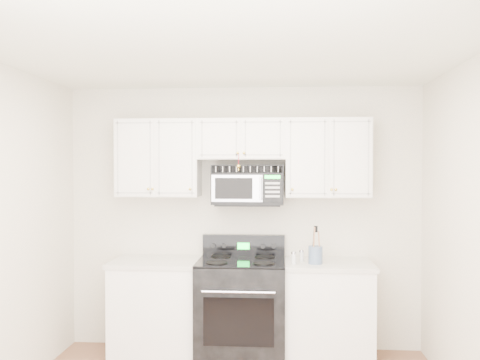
# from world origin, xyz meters

# --- Properties ---
(room) EXTENTS (3.51, 3.51, 2.61)m
(room) POSITION_xyz_m (0.00, 0.00, 1.30)
(room) COLOR brown
(room) RESTS_ON ground
(base_cabinet_left) EXTENTS (0.86, 0.65, 0.92)m
(base_cabinet_left) POSITION_xyz_m (-0.80, 1.44, 0.43)
(base_cabinet_left) COLOR silver
(base_cabinet_left) RESTS_ON ground
(base_cabinet_right) EXTENTS (0.86, 0.65, 0.92)m
(base_cabinet_right) POSITION_xyz_m (0.80, 1.44, 0.43)
(base_cabinet_right) COLOR silver
(base_cabinet_right) RESTS_ON ground
(range) EXTENTS (0.81, 0.74, 1.13)m
(range) POSITION_xyz_m (0.01, 1.41, 0.48)
(range) COLOR black
(range) RESTS_ON ground
(upper_cabinets) EXTENTS (2.44, 0.37, 0.75)m
(upper_cabinets) POSITION_xyz_m (-0.00, 1.58, 1.93)
(upper_cabinets) COLOR silver
(upper_cabinets) RESTS_ON ground
(microwave) EXTENTS (0.69, 0.39, 0.38)m
(microwave) POSITION_xyz_m (0.06, 1.57, 1.64)
(microwave) COLOR black
(microwave) RESTS_ON ground
(utensil_crock) EXTENTS (0.13, 0.13, 0.34)m
(utensil_crock) POSITION_xyz_m (0.69, 1.34, 1.01)
(utensil_crock) COLOR slate
(utensil_crock) RESTS_ON base_cabinet_right
(shaker_salt) EXTENTS (0.05, 0.05, 0.11)m
(shaker_salt) POSITION_xyz_m (0.49, 1.31, 0.98)
(shaker_salt) COLOR silver
(shaker_salt) RESTS_ON base_cabinet_right
(shaker_pepper) EXTENTS (0.04, 0.04, 0.11)m
(shaker_pepper) POSITION_xyz_m (0.57, 1.46, 0.97)
(shaker_pepper) COLOR silver
(shaker_pepper) RESTS_ON base_cabinet_right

